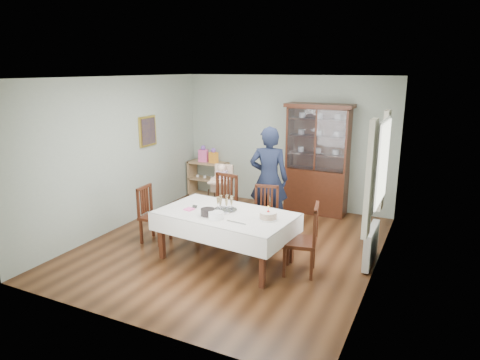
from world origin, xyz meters
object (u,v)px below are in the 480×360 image
Objects in this scene: chair_end_left at (155,225)px; high_chair at (222,198)px; chair_far_left at (221,216)px; birthday_cake at (268,216)px; chair_far_right at (264,226)px; chair_end_right at (301,253)px; china_cabinet at (317,158)px; gift_bag_orange at (214,156)px; champagne_tray at (225,207)px; sideboard at (208,179)px; gift_bag_pink at (203,154)px; dining_table at (226,236)px; woman at (269,179)px.

high_chair is at bearing -22.33° from chair_end_left.
birthday_cake is (1.27, -0.92, 0.50)m from chair_far_left.
chair_far_right is 0.92× the size of chair_end_right.
gift_bag_orange is (-2.34, 0.00, -0.18)m from china_cabinet.
gift_bag_orange is (-1.71, 2.70, 0.12)m from champagne_tray.
chair_end_right is 3.09× the size of gift_bag_orange.
sideboard is 3.32m from champagne_tray.
champagne_tray reaches higher than chair_far_right.
champagne_tray is at bearing -53.80° from gift_bag_pink.
dining_table is 2.02× the size of chair_far_left.
chair_far_right is (0.84, -0.03, -0.03)m from chair_far_left.
woman reaches higher than chair_end_left.
birthday_cake is (0.67, 0.02, 0.43)m from dining_table.
chair_far_right is 0.89m from woman.
chair_far_left is at bearing -74.08° from high_chair.
champagne_tray is at bearing 69.21° from woman.
high_chair reaches higher than sideboard.
gift_bag_pink reaches higher than chair_far_left.
china_cabinet reaches higher than champagne_tray.
dining_table is 1.85m from high_chair.
china_cabinet reaches higher than chair_far_right.
china_cabinet is 2.78m from birthday_cake.
chair_far_right is at bearing -41.08° from sideboard.
china_cabinet is at bearing 179.80° from chair_end_right.
dining_table is 1.12m from chair_far_left.
gift_bag_pink is at bearing 126.03° from dining_table.
dining_table is at bearing -178.15° from birthday_cake.
gift_bag_pink is (-1.11, 1.18, 0.54)m from high_chair.
chair_far_right is at bearing -39.44° from gift_bag_pink.
china_cabinet is 2.86m from chair_end_right.
gift_bag_pink reaches higher than chair_end_right.
sideboard is 3.82m from birthday_cake.
dining_table is at bearing 71.49° from woman.
chair_end_left is 0.87× the size of high_chair.
champagne_tray is (1.87, -2.72, 0.42)m from sideboard.
woman is 1.59m from birthday_cake.
chair_end_right is 0.94× the size of high_chair.
high_chair is at bearing 119.78° from champagne_tray.
high_chair is 1.79m from champagne_tray.
woman is 6.56× the size of birthday_cake.
chair_far_left is 2.27m from gift_bag_orange.
gift_bag_pink is (-0.61, 2.65, 0.68)m from chair_end_left.
birthday_cake is at bearing -48.61° from gift_bag_orange.
birthday_cake reaches higher than dining_table.
china_cabinet is 3.42m from chair_end_left.
champagne_tray is (0.87, -1.51, 0.40)m from high_chair.
gift_bag_orange is (-2.01, 1.87, 0.67)m from chair_far_right.
dining_table is 1.43m from chair_end_left.
dining_table is 1.12× the size of woman.
high_chair is (1.00, -1.20, 0.02)m from sideboard.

